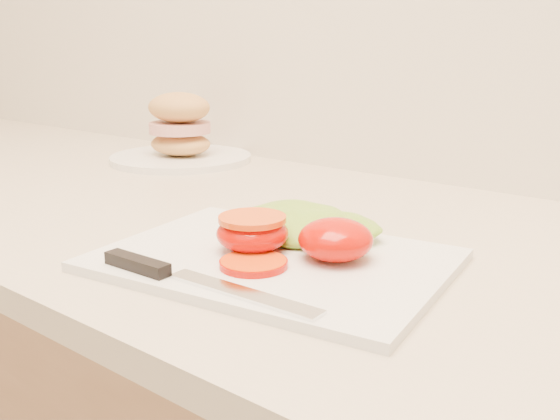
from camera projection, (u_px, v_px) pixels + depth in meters
The scene contains 8 objects.
cutting_board at pixel (274, 260), 0.62m from camera, with size 0.34×0.24×0.01m, color silver.
tomato_half_dome at pixel (336, 239), 0.61m from camera, with size 0.07×0.07×0.04m, color #CB0C00.
tomato_half_cut at pixel (252, 232), 0.63m from camera, with size 0.07×0.07×0.04m.
tomato_slice_0 at pixel (254, 263), 0.59m from camera, with size 0.06×0.06×0.01m, color #FC630C.
lettuce_leaf_0 at pixel (295, 223), 0.69m from camera, with size 0.15×0.10×0.03m, color #98C233.
lettuce_leaf_1 at pixel (332, 230), 0.67m from camera, with size 0.11×0.08×0.02m, color #98C233.
knife at pixel (176, 274), 0.56m from camera, with size 0.23×0.04×0.01m.
sandwich_plate at pixel (180, 136), 1.16m from camera, with size 0.26×0.26×0.13m.
Camera 1 is at (0.21, 1.09, 1.15)m, focal length 40.00 mm.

